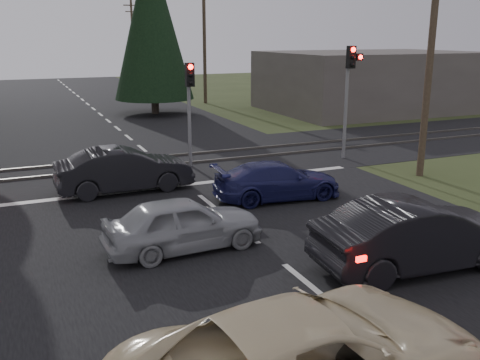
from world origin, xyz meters
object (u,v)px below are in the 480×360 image
utility_pole_far (133,38)px  dark_car_far (124,170)px  traffic_signal_right (350,80)px  utility_pole_mid (204,40)px  dark_hatchback (418,235)px  silver_car (183,224)px  blue_sedan (277,181)px  traffic_signal_center (190,97)px  cream_coupe (311,358)px  utility_pole_near (431,47)px

utility_pole_far → dark_car_far: size_ratio=2.00×
traffic_signal_right → dark_car_far: (-9.69, -1.20, -2.57)m
dark_car_far → utility_pole_far: bearing=-14.2°
utility_pole_mid → dark_hatchback: bearing=-100.8°
silver_car → blue_sedan: 4.95m
silver_car → traffic_signal_center: bearing=-22.7°
cream_coupe → blue_sedan: cream_coupe is taller
traffic_signal_right → dark_hatchback: size_ratio=0.98×
cream_coupe → blue_sedan: 10.01m
utility_pole_near → dark_hatchback: bearing=-131.9°
utility_pole_near → blue_sedan: 7.56m
traffic_signal_right → cream_coupe: traffic_signal_right is taller
utility_pole_near → blue_sedan: (-6.31, -0.53, -4.12)m
traffic_signal_right → utility_pole_mid: 20.60m
utility_pole_near → utility_pole_far: (0.00, 49.00, 0.00)m
utility_pole_mid → utility_pole_far: bearing=90.0°
silver_car → dark_hatchback: bearing=-127.9°
utility_pole_mid → utility_pole_near: bearing=-90.0°
cream_coupe → silver_car: size_ratio=1.42×
traffic_signal_right → silver_car: traffic_signal_right is taller
cream_coupe → dark_car_far: 11.91m
dark_car_far → silver_car: bearing=-178.4°
utility_pole_mid → utility_pole_far: (0.00, 25.00, 0.00)m
traffic_signal_center → utility_pole_mid: (7.50, 19.32, 1.92)m
cream_coupe → traffic_signal_center: bearing=-16.1°
utility_pole_far → silver_car: utility_pole_far is taller
utility_pole_near → blue_sedan: size_ratio=2.17×
dark_hatchback → dark_car_far: (-4.81, 8.78, -0.05)m
utility_pole_far → blue_sedan: size_ratio=2.17×
traffic_signal_right → utility_pole_mid: bearing=87.3°
utility_pole_mid → silver_car: utility_pole_mid is taller
dark_car_far → blue_sedan: bearing=-124.2°
utility_pole_far → dark_car_far: (-10.64, -46.73, -3.98)m
cream_coupe → dark_hatchback: dark_hatchback is taller
traffic_signal_center → dark_car_far: 4.47m
traffic_signal_right → cream_coupe: 16.39m
utility_pole_mid → dark_car_far: utility_pole_mid is taller
traffic_signal_center → utility_pole_mid: 20.82m
utility_pole_near → dark_car_far: size_ratio=2.00×
traffic_signal_right → blue_sedan: bearing=-143.2°
utility_pole_mid → dark_hatchback: (-5.84, -30.51, -3.93)m
dark_hatchback → utility_pole_mid: bearing=-7.0°
blue_sedan → utility_pole_mid: bearing=-9.8°
silver_car → blue_sedan: silver_car is taller
traffic_signal_right → blue_sedan: 7.22m
cream_coupe → blue_sedan: size_ratio=1.34×
traffic_signal_center → blue_sedan: (1.19, -5.21, -2.20)m
dark_hatchback → cream_coupe: bearing=128.0°
traffic_signal_center → blue_sedan: traffic_signal_center is taller
cream_coupe → dark_hatchback: bearing=-60.4°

